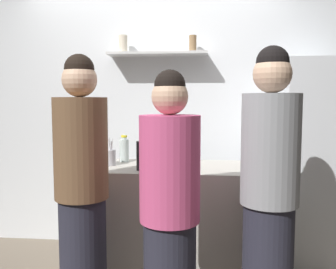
{
  "coord_description": "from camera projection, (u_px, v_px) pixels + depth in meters",
  "views": [
    {
      "loc": [
        0.47,
        -2.29,
        1.42
      ],
      "look_at": [
        0.21,
        0.52,
        1.16
      ],
      "focal_mm": 38.68,
      "sensor_mm": 36.0,
      "label": 1
    }
  ],
  "objects": [
    {
      "name": "water_bottle_plastic",
      "position": [
        124.0,
        150.0,
        3.06
      ],
      "size": [
        0.08,
        0.08,
        0.22
      ],
      "color": "silver",
      "rests_on": "counter"
    },
    {
      "name": "counter",
      "position": [
        168.0,
        222.0,
        2.89
      ],
      "size": [
        1.5,
        0.66,
        0.91
      ],
      "primitive_type": "cube",
      "color": "#B7B2A8",
      "rests_on": "ground"
    },
    {
      "name": "utensil_holder",
      "position": [
        110.0,
        157.0,
        2.89
      ],
      "size": [
        0.1,
        0.1,
        0.22
      ],
      "color": "#B2B2B7",
      "rests_on": "counter"
    },
    {
      "name": "back_wall_assembly",
      "position": [
        154.0,
        113.0,
        3.56
      ],
      "size": [
        4.8,
        0.32,
        2.6
      ],
      "color": "white",
      "rests_on": "ground"
    },
    {
      "name": "person_brown_jacket",
      "position": [
        82.0,
        191.0,
        2.31
      ],
      "size": [
        0.34,
        0.34,
        1.71
      ],
      "rotation": [
        0.0,
        0.0,
        0.82
      ],
      "color": "#262633",
      "rests_on": "ground"
    },
    {
      "name": "person_grey_hoodie",
      "position": [
        269.0,
        196.0,
        2.13
      ],
      "size": [
        0.34,
        0.34,
        1.74
      ],
      "rotation": [
        0.0,
        0.0,
        1.14
      ],
      "color": "#262633",
      "rests_on": "ground"
    },
    {
      "name": "baking_pan",
      "position": [
        166.0,
        162.0,
        2.88
      ],
      "size": [
        0.34,
        0.24,
        0.05
      ],
      "primitive_type": "cube",
      "color": "gray",
      "rests_on": "counter"
    },
    {
      "name": "wine_bottle_amber_glass",
      "position": [
        89.0,
        150.0,
        2.83
      ],
      "size": [
        0.07,
        0.07,
        0.34
      ],
      "color": "#472814",
      "rests_on": "counter"
    },
    {
      "name": "refrigerator",
      "position": [
        312.0,
        165.0,
        3.07
      ],
      "size": [
        0.57,
        0.67,
        1.76
      ],
      "color": "silver",
      "rests_on": "ground"
    },
    {
      "name": "wine_bottle_dark_glass",
      "position": [
        142.0,
        154.0,
        2.67
      ],
      "size": [
        0.08,
        0.08,
        0.33
      ],
      "color": "black",
      "rests_on": "counter"
    },
    {
      "name": "person_pink_top",
      "position": [
        170.0,
        215.0,
        2.04
      ],
      "size": [
        0.34,
        0.34,
        1.59
      ],
      "rotation": [
        0.0,
        0.0,
        4.43
      ],
      "color": "#262633",
      "rests_on": "ground"
    }
  ]
}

